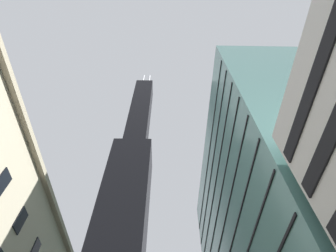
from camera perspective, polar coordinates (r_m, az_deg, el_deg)
name	(u,v)px	position (r m, az deg, el deg)	size (l,w,h in m)	color
dark_skyscraper	(121,228)	(107.32, -10.23, -21.12)	(26.82, 26.82, 206.57)	black
glass_office_midrise	(286,244)	(44.70, 24.33, -22.46)	(18.27, 43.22, 46.04)	slate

